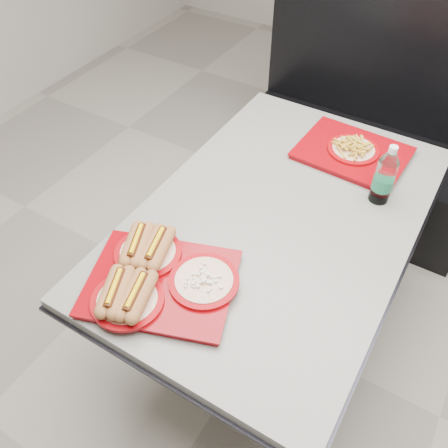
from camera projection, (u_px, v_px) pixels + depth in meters
The scene contains 6 objects.
ground at pixel (265, 329), 2.21m from camera, with size 6.00×6.00×0.00m, color #9E998E.
diner_table at pixel (275, 245), 1.80m from camera, with size 0.92×1.42×0.75m.
booth_bench at pixel (363, 140), 2.58m from camera, with size 1.30×0.57×1.35m.
tray_near at pixel (155, 277), 1.44m from camera, with size 0.53×0.47×0.10m.
tray_far at pixel (353, 151), 1.90m from camera, with size 0.43×0.35×0.08m.
water_bottle at pixel (384, 178), 1.66m from camera, with size 0.07×0.07×0.24m.
Camera 1 is at (0.45, -1.12, 1.93)m, focal length 38.00 mm.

